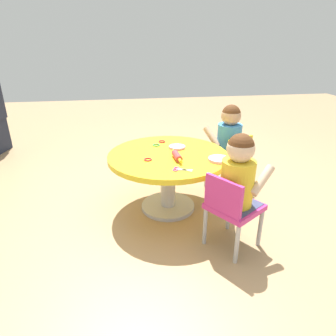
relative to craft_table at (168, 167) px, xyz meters
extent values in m
plane|color=tan|center=(0.00, 0.00, -0.37)|extent=(10.00, 10.00, 0.00)
cylinder|color=silver|center=(0.00, 0.00, -0.36)|extent=(0.44, 0.44, 0.03)
cylinder|color=silver|center=(0.00, 0.00, -0.15)|extent=(0.12, 0.12, 0.44)
cylinder|color=yellow|center=(0.00, 0.00, 0.09)|extent=(0.93, 0.93, 0.04)
cylinder|color=#B7B7BC|center=(-0.58, -0.53, -0.23)|extent=(0.03, 0.03, 0.28)
cylinder|color=#B7B7BC|center=(-0.36, -0.39, -0.23)|extent=(0.03, 0.03, 0.28)
cylinder|color=#B7B7BC|center=(-0.72, -0.32, -0.23)|extent=(0.03, 0.03, 0.28)
cylinder|color=#B7B7BC|center=(-0.50, -0.17, -0.23)|extent=(0.03, 0.03, 0.28)
cube|color=#CC338C|center=(-0.54, -0.35, -0.08)|extent=(0.42, 0.42, 0.04)
cube|color=#CC338C|center=(-0.61, -0.24, 0.05)|extent=(0.24, 0.17, 0.22)
cube|color=#3F4772|center=(-0.54, -0.35, -0.07)|extent=(0.37, 0.38, 0.04)
cylinder|color=yellow|center=(-0.54, -0.35, 0.10)|extent=(0.21, 0.21, 0.30)
sphere|color=beige|center=(-0.54, -0.35, 0.32)|extent=(0.17, 0.17, 0.17)
sphere|color=#593319|center=(-0.54, -0.35, 0.34)|extent=(0.16, 0.16, 0.16)
cylinder|color=beige|center=(-0.58, -0.50, 0.12)|extent=(0.16, 0.21, 0.17)
cylinder|color=beige|center=(-0.39, -0.38, 0.12)|extent=(0.16, 0.21, 0.17)
cylinder|color=#B7B7BC|center=(0.44, -0.65, -0.23)|extent=(0.03, 0.03, 0.28)
cylinder|color=#B7B7BC|center=(0.33, -0.42, -0.23)|extent=(0.03, 0.03, 0.28)
cylinder|color=#B7B7BC|center=(0.20, -0.76, -0.23)|extent=(0.03, 0.03, 0.28)
cylinder|color=#B7B7BC|center=(0.09, -0.52, -0.23)|extent=(0.03, 0.03, 0.28)
cube|color=yellow|center=(0.27, -0.59, -0.08)|extent=(0.40, 0.40, 0.04)
cube|color=yellow|center=(0.14, -0.64, 0.05)|extent=(0.13, 0.26, 0.22)
cube|color=#3F4772|center=(0.27, -0.59, -0.07)|extent=(0.36, 0.35, 0.04)
cylinder|color=#3F8CCC|center=(0.27, -0.59, 0.10)|extent=(0.21, 0.21, 0.30)
sphere|color=tan|center=(0.27, -0.59, 0.32)|extent=(0.17, 0.17, 0.17)
sphere|color=#593319|center=(0.27, -0.59, 0.34)|extent=(0.16, 0.16, 0.16)
cylinder|color=tan|center=(0.40, -0.65, 0.12)|extent=(0.22, 0.14, 0.17)
cylinder|color=tan|center=(0.31, -0.45, 0.12)|extent=(0.22, 0.14, 0.17)
cylinder|color=#D83F3F|center=(-0.12, -0.05, 0.13)|extent=(0.14, 0.06, 0.05)
cylinder|color=yellow|center=(-0.03, -0.04, 0.13)|extent=(0.05, 0.02, 0.02)
cylinder|color=yellow|center=(-0.21, -0.05, 0.13)|extent=(0.05, 0.02, 0.02)
cube|color=silver|center=(-0.33, -0.06, 0.11)|extent=(0.04, 0.11, 0.01)
cube|color=silver|center=(-0.33, -0.06, 0.11)|extent=(0.08, 0.10, 0.01)
torus|color=#D83F99|center=(-0.32, 0.00, 0.11)|extent=(0.05, 0.05, 0.01)
torus|color=#D83F99|center=(-0.29, -0.01, 0.11)|extent=(0.05, 0.05, 0.01)
cylinder|color=pink|center=(0.12, -0.09, 0.12)|extent=(0.14, 0.14, 0.02)
cylinder|color=pink|center=(-0.19, -0.35, 0.12)|extent=(0.16, 0.16, 0.02)
torus|color=#4CB259|center=(0.21, 0.07, 0.11)|extent=(0.06, 0.06, 0.01)
torus|color=red|center=(0.29, 0.01, 0.11)|extent=(0.06, 0.06, 0.01)
torus|color=red|center=(-0.10, 0.17, 0.11)|extent=(0.06, 0.06, 0.01)
camera|label=1|loc=(-2.10, 0.33, 0.92)|focal=31.37mm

